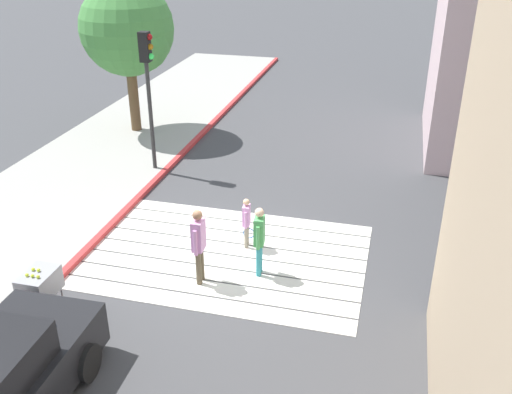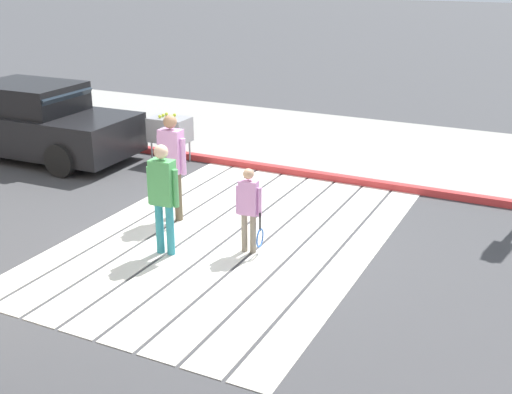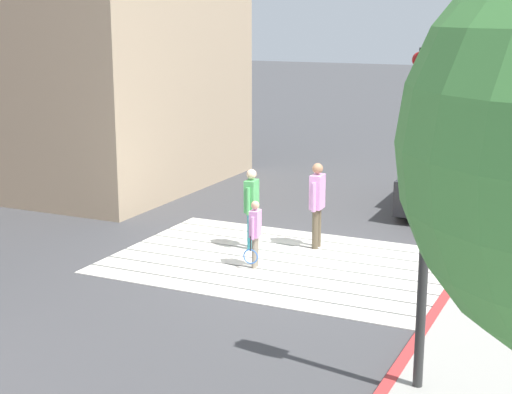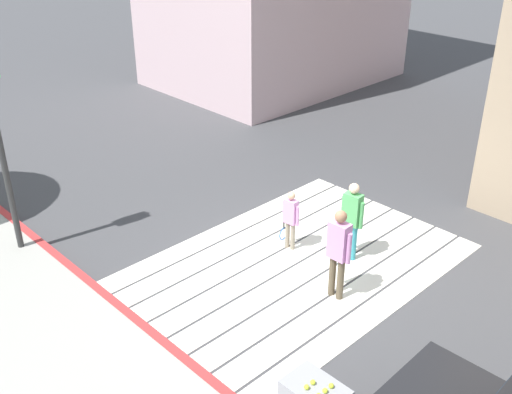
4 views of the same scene
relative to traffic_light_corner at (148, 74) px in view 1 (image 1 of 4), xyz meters
The scene contains 10 objects.
ground_plane 6.26m from the traffic_light_corner, 49.20° to the right, with size 120.00×120.00×0.00m, color #424244.
crosswalk_stripes 6.26m from the traffic_light_corner, 49.20° to the right, with size 6.40×4.35×0.01m.
sidewalk_west 5.49m from the traffic_light_corner, 115.99° to the right, with size 4.80×40.00×0.12m, color #9E9B93.
curb_painted 5.11m from the traffic_light_corner, 85.46° to the right, with size 0.16×40.00×0.13m, color #BC3333.
traffic_light_corner is the anchor object (origin of this frame).
street_tree 3.69m from the traffic_light_corner, 123.02° to the left, with size 3.20×3.20×5.32m.
tennis_ball_cart 7.52m from the traffic_light_corner, 84.55° to the right, with size 0.56×0.80×1.02m.
pedestrian_adult_lead 6.83m from the traffic_light_corner, 46.30° to the right, with size 0.24×0.48×1.63m.
pedestrian_adult_trailing 6.59m from the traffic_light_corner, 57.87° to the right, with size 0.23×0.51×1.74m.
pedestrian_child_with_racket 5.83m from the traffic_light_corner, 42.91° to the right, with size 0.28×0.41×1.28m.
Camera 1 is at (3.47, -10.82, 7.13)m, focal length 39.95 mm.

